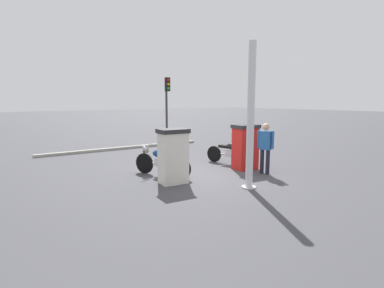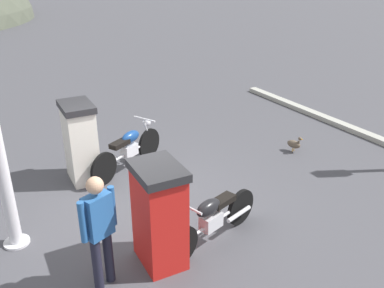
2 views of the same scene
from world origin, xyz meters
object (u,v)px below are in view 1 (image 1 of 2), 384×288
wandering_duck (146,151)px  roadside_traffic_light (167,99)px  motorcycle_far_pump (161,161)px  fuel_pump_far (173,156)px  motorcycle_near_pump (230,152)px  canopy_support_pole (251,120)px  attendant_person (265,145)px  fuel_pump_near (245,147)px

wandering_duck → roadside_traffic_light: roadside_traffic_light is taller
motorcycle_far_pump → wandering_duck: motorcycle_far_pump is taller
fuel_pump_far → motorcycle_far_pump: fuel_pump_far is taller
motorcycle_near_pump → canopy_support_pole: canopy_support_pole is taller
roadside_traffic_light → fuel_pump_far: bearing=148.6°
canopy_support_pole → roadside_traffic_light: bearing=-17.8°
motorcycle_near_pump → attendant_person: attendant_person is taller
motorcycle_near_pump → motorcycle_far_pump: (0.07, 2.98, 0.03)m
wandering_duck → motorcycle_far_pump: bearing=158.9°
canopy_support_pole → fuel_pump_far: bearing=40.0°
motorcycle_near_pump → attendant_person: (-1.76, 0.11, 0.51)m
fuel_pump_far → wandering_duck: bearing=-18.8°
fuel_pump_far → motorcycle_near_pump: 3.28m
motorcycle_far_pump → canopy_support_pole: (-2.61, -1.24, 1.42)m
attendant_person → wandering_duck: 5.61m
wandering_duck → roadside_traffic_light: 4.12m
fuel_pump_near → fuel_pump_far: fuel_pump_far is taller
motorcycle_near_pump → motorcycle_far_pump: bearing=88.7°
wandering_duck → fuel_pump_far: bearing=161.2°
motorcycle_near_pump → canopy_support_pole: size_ratio=0.51×
roadside_traffic_light → canopy_support_pole: (-8.41, 2.71, -0.55)m
attendant_person → wandering_duck: attendant_person is taller
motorcycle_far_pump → canopy_support_pole: bearing=-154.6°
motorcycle_far_pump → fuel_pump_far: bearing=170.1°
fuel_pump_near → fuel_pump_far: size_ratio=0.98×
attendant_person → canopy_support_pole: (-0.79, 1.62, 0.94)m
fuel_pump_far → motorcycle_far_pump: (0.93, -0.16, -0.33)m
fuel_pump_near → wandering_duck: 4.75m
fuel_pump_far → motorcycle_near_pump: bearing=-74.6°
fuel_pump_far → roadside_traffic_light: size_ratio=0.45×
fuel_pump_near → attendant_person: bearing=179.4°
motorcycle_near_pump → attendant_person: 1.83m
fuel_pump_near → motorcycle_near_pump: fuel_pump_near is taller
fuel_pump_far → wandering_duck: size_ratio=3.97×
motorcycle_near_pump → motorcycle_far_pump: motorcycle_far_pump is taller
fuel_pump_near → attendant_person: attendant_person is taller
motorcycle_near_pump → fuel_pump_far: bearing=105.4°
attendant_person → roadside_traffic_light: roadside_traffic_light is taller
fuel_pump_far → motorcycle_near_pump: (0.87, -3.14, -0.36)m
attendant_person → motorcycle_far_pump: bearing=57.5°
motorcycle_near_pump → roadside_traffic_light: size_ratio=0.56×
motorcycle_near_pump → roadside_traffic_light: roadside_traffic_light is taller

